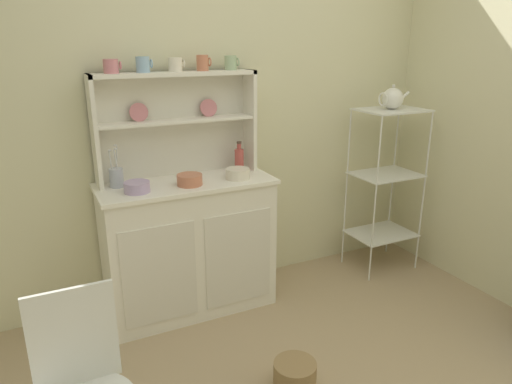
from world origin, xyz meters
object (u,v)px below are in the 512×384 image
(hutch_cabinet, at_px, (189,245))
(utensil_jar, at_px, (116,177))
(bakers_rack, at_px, (386,173))
(cup_rose_0, at_px, (111,66))
(wire_chair, at_px, (81,382))
(porcelain_teapot, at_px, (393,98))
(jam_bottle, at_px, (239,159))
(floor_basket, at_px, (295,377))
(hutch_shelf_unit, at_px, (175,116))
(bowl_mixing_large, at_px, (137,187))

(hutch_cabinet, distance_m, utensil_jar, 0.62)
(bakers_rack, distance_m, cup_rose_0, 2.03)
(wire_chair, relative_size, utensil_jar, 3.45)
(porcelain_teapot, bearing_deg, jam_bottle, 171.92)
(porcelain_teapot, bearing_deg, floor_basket, -145.03)
(hutch_shelf_unit, xyz_separation_m, utensil_jar, (-0.39, -0.09, -0.32))
(bakers_rack, xyz_separation_m, bowl_mixing_large, (-1.81, -0.00, 0.14))
(hutch_shelf_unit, xyz_separation_m, cup_rose_0, (-0.36, -0.04, 0.30))
(hutch_cabinet, bearing_deg, bakers_rack, -2.70)
(jam_bottle, xyz_separation_m, porcelain_teapot, (1.11, -0.16, 0.35))
(utensil_jar, bearing_deg, cup_rose_0, 51.27)
(bowl_mixing_large, height_order, porcelain_teapot, porcelain_teapot)
(bakers_rack, bearing_deg, porcelain_teapot, 180.00)
(utensil_jar, bearing_deg, bowl_mixing_large, -61.32)
(hutch_cabinet, xyz_separation_m, bakers_rack, (1.50, -0.07, 0.31))
(jam_bottle, bearing_deg, cup_rose_0, 177.25)
(wire_chair, relative_size, jam_bottle, 4.37)
(cup_rose_0, height_order, bowl_mixing_large, cup_rose_0)
(wire_chair, bearing_deg, cup_rose_0, 62.27)
(wire_chair, xyz_separation_m, floor_basket, (0.98, 0.14, -0.44))
(bakers_rack, bearing_deg, floor_basket, -145.07)
(hutch_cabinet, xyz_separation_m, utensil_jar, (-0.39, 0.08, 0.48))
(cup_rose_0, distance_m, jam_bottle, 0.96)
(floor_basket, bearing_deg, cup_rose_0, 117.40)
(hutch_shelf_unit, relative_size, cup_rose_0, 10.30)
(hutch_cabinet, height_order, floor_basket, hutch_cabinet)
(wire_chair, distance_m, utensil_jar, 1.31)
(hutch_cabinet, bearing_deg, hutch_shelf_unit, 90.00)
(hutch_shelf_unit, relative_size, utensil_jar, 4.02)
(bakers_rack, distance_m, floor_basket, 1.71)
(bakers_rack, xyz_separation_m, utensil_jar, (-1.89, 0.15, 0.17))
(bowl_mixing_large, bearing_deg, floor_basket, -59.93)
(cup_rose_0, bearing_deg, jam_bottle, -2.75)
(hutch_cabinet, height_order, bakers_rack, bakers_rack)
(jam_bottle, bearing_deg, bowl_mixing_large, -167.19)
(cup_rose_0, bearing_deg, bowl_mixing_large, -76.51)
(wire_chair, height_order, porcelain_teapot, porcelain_teapot)
(wire_chair, relative_size, porcelain_teapot, 3.56)
(cup_rose_0, bearing_deg, wire_chair, -108.44)
(hutch_shelf_unit, height_order, cup_rose_0, cup_rose_0)
(hutch_shelf_unit, distance_m, jam_bottle, 0.50)
(bakers_rack, bearing_deg, utensil_jar, 175.51)
(porcelain_teapot, bearing_deg, bowl_mixing_large, -179.92)
(bakers_rack, bearing_deg, hutch_cabinet, 177.30)
(hutch_cabinet, distance_m, hutch_shelf_unit, 0.81)
(hutch_shelf_unit, distance_m, wire_chair, 1.65)
(wire_chair, relative_size, floor_basket, 3.96)
(hutch_cabinet, bearing_deg, wire_chair, -124.63)
(cup_rose_0, height_order, utensil_jar, cup_rose_0)
(hutch_cabinet, height_order, porcelain_teapot, porcelain_teapot)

